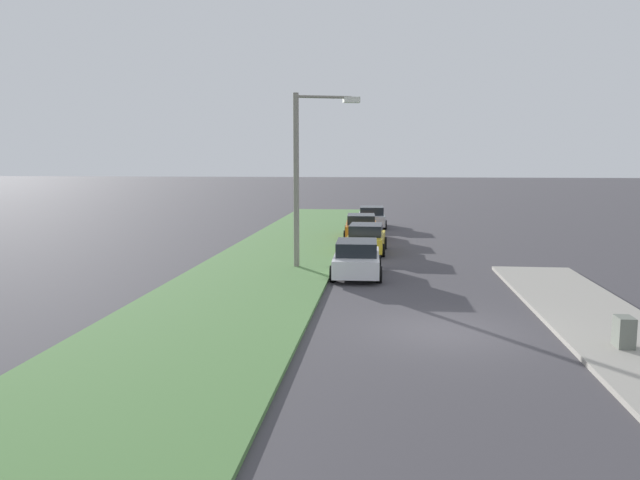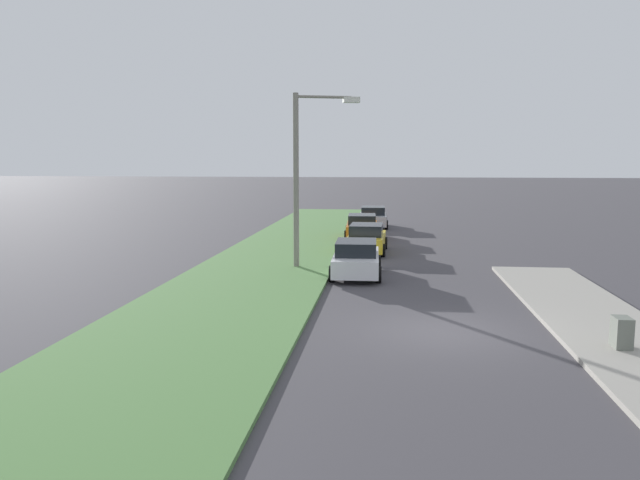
% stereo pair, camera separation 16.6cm
% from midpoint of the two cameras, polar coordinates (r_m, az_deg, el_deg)
% --- Properties ---
extents(ground, '(300.00, 300.00, 0.00)m').
position_cam_midpoint_polar(ground, '(17.39, 11.42, -8.38)').
color(ground, '#423F44').
extents(grass_median, '(60.00, 6.00, 0.12)m').
position_cam_midpoint_polar(grass_median, '(27.57, -4.93, -2.24)').
color(grass_median, '#517F42').
rests_on(grass_median, ground).
extents(parked_car_white, '(4.34, 2.09, 1.47)m').
position_cam_midpoint_polar(parked_car_white, '(24.90, 3.26, -1.75)').
color(parked_car_white, silver).
rests_on(parked_car_white, ground).
extents(parked_car_yellow, '(4.35, 2.12, 1.47)m').
position_cam_midpoint_polar(parked_car_yellow, '(31.23, 4.17, 0.13)').
color(parked_car_yellow, gold).
rests_on(parked_car_yellow, ground).
extents(parked_car_orange, '(4.37, 2.15, 1.47)m').
position_cam_midpoint_polar(parked_car_orange, '(36.72, 3.72, 1.24)').
color(parked_car_orange, orange).
rests_on(parked_car_orange, ground).
extents(parked_car_silver, '(4.36, 2.13, 1.47)m').
position_cam_midpoint_polar(parked_car_silver, '(42.97, 4.73, 2.14)').
color(parked_car_silver, '#B2B5BA').
rests_on(parked_car_silver, ground).
extents(utility_box, '(0.55, 0.40, 0.90)m').
position_cam_midpoint_polar(utility_box, '(16.87, 26.23, -7.93)').
color(utility_box, slate).
rests_on(utility_box, ground).
extents(streetlight, '(1.09, 2.80, 7.50)m').
position_cam_midpoint_polar(streetlight, '(26.26, -1.65, 6.79)').
color(streetlight, gray).
rests_on(streetlight, ground).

